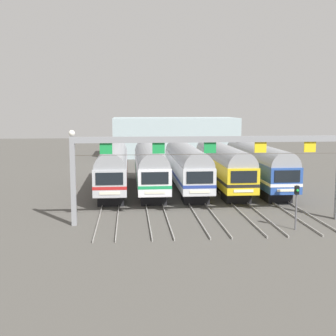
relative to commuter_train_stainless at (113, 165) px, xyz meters
name	(u,v)px	position (x,y,z in m)	size (l,w,h in m)	color
ground_plane	(186,189)	(7.60, 0.00, -2.69)	(160.00, 160.00, 0.00)	#4C4944
track_bed	(171,167)	(7.60, 17.00, -2.61)	(16.71, 70.00, 0.15)	gray
commuter_train_stainless	(113,165)	(0.00, 0.00, 0.00)	(2.88, 18.06, 5.05)	#B2B5BA
commuter_train_white	(150,164)	(3.80, 0.00, 0.00)	(2.88, 18.06, 5.05)	white
commuter_train_silver	(186,164)	(7.60, 0.00, 0.00)	(2.88, 18.06, 4.77)	silver
commuter_train_yellow	(222,164)	(11.40, 0.00, 0.00)	(2.88, 18.06, 5.05)	gold
commuter_train_blue	(257,163)	(15.20, 0.00, 0.00)	(2.88, 18.06, 5.05)	#284C9E
catenary_gantry	(210,153)	(7.60, -13.50, 2.52)	(20.44, 0.44, 6.97)	gray
yard_signal_mast	(297,199)	(13.30, -16.09, -0.47)	(0.28, 0.35, 3.19)	#59595E
maintenance_building	(175,137)	(9.78, 32.61, 0.70)	(21.61, 10.00, 6.78)	#9EB2B7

